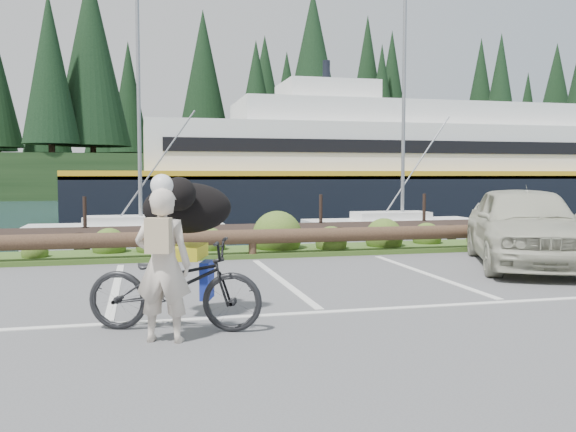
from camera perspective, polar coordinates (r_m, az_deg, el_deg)
The scene contains 8 objects.
ground at distance 8.13m, azimuth 2.48°, elevation -8.39°, with size 72.00×72.00×0.00m, color #505052.
harbor_backdrop at distance 86.16m, azimuth -11.84°, elevation 2.75°, with size 170.00×160.00×30.00m.
vegetation_strip at distance 13.23m, azimuth -3.88°, elevation -3.37°, with size 34.00×1.60×0.10m, color #3D5B21.
log_rail at distance 12.55m, azimuth -3.34°, elevation -4.00°, with size 32.00×0.30×0.60m, color #443021, non-canonical shape.
bicycle at distance 6.91m, azimuth -10.54°, elevation -6.34°, with size 0.68×1.95×1.02m, color black.
cyclist at distance 6.43m, azimuth -11.62°, elevation -4.51°, with size 0.58×0.38×1.60m, color beige.
dog at distance 7.42m, azimuth -9.38°, elevation 0.74°, with size 1.06×0.52×0.61m, color black.
parked_car at distance 12.36m, azimuth 21.23°, elevation -0.80°, with size 1.82×4.52×1.54m, color #B6B6A0.
Camera 1 is at (-2.20, -7.63, 1.74)m, focal length 38.00 mm.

